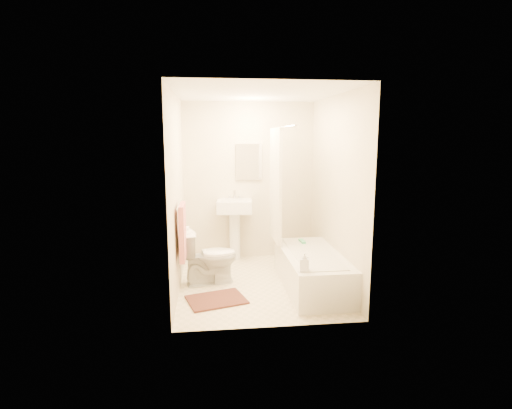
{
  "coord_description": "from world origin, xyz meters",
  "views": [
    {
      "loc": [
        -0.6,
        -4.89,
        1.9
      ],
      "look_at": [
        0.0,
        0.25,
        1.0
      ],
      "focal_mm": 28.0,
      "sensor_mm": 36.0,
      "label": 1
    }
  ],
  "objects": [
    {
      "name": "shower_curtain",
      "position": [
        0.3,
        0.5,
        1.22
      ],
      "size": [
        0.04,
        0.8,
        1.55
      ],
      "primitive_type": "cube",
      "color": "silver",
      "rests_on": "curtain_rod"
    },
    {
      "name": "towel",
      "position": [
        -0.93,
        -0.25,
        0.78
      ],
      "size": [
        0.06,
        0.45,
        0.66
      ],
      "primitive_type": "cube",
      "color": "#CC7266",
      "rests_on": "towel_bar"
    },
    {
      "name": "towel_bar",
      "position": [
        -0.96,
        -0.25,
        1.1
      ],
      "size": [
        0.02,
        0.6,
        0.02
      ],
      "primitive_type": "cylinder",
      "rotation": [
        1.57,
        0.0,
        0.0
      ],
      "color": "silver",
      "rests_on": "wall_left"
    },
    {
      "name": "curtain_rod",
      "position": [
        0.3,
        0.1,
        2.0
      ],
      "size": [
        0.03,
        1.7,
        0.03
      ],
      "primitive_type": "cylinder",
      "rotation": [
        1.57,
        0.0,
        0.0
      ],
      "color": "silver",
      "rests_on": "wall_back"
    },
    {
      "name": "ceiling",
      "position": [
        0.0,
        0.0,
        2.4
      ],
      "size": [
        2.4,
        2.4,
        0.0
      ],
      "primitive_type": "plane",
      "color": "white",
      "rests_on": "ground"
    },
    {
      "name": "floor",
      "position": [
        0.0,
        0.0,
        0.0
      ],
      "size": [
        2.4,
        2.4,
        0.0
      ],
      "primitive_type": "plane",
      "color": "beige",
      "rests_on": "ground"
    },
    {
      "name": "wall_left",
      "position": [
        -1.0,
        0.0,
        1.2
      ],
      "size": [
        0.02,
        2.4,
        2.4
      ],
      "primitive_type": "cube",
      "color": "beige",
      "rests_on": "ground"
    },
    {
      "name": "wall_back",
      "position": [
        0.0,
        1.2,
        1.2
      ],
      "size": [
        2.0,
        0.02,
        2.4
      ],
      "primitive_type": "cube",
      "color": "beige",
      "rests_on": "ground"
    },
    {
      "name": "bathtub",
      "position": [
        0.66,
        -0.2,
        0.22
      ],
      "size": [
        0.69,
        1.58,
        0.44
      ],
      "primitive_type": null,
      "color": "white",
      "rests_on": "floor"
    },
    {
      "name": "soap_bottle",
      "position": [
        0.4,
        -0.83,
        0.55
      ],
      "size": [
        0.12,
        0.12,
        0.21
      ],
      "primitive_type": "imported",
      "rotation": [
        0.0,
        0.0,
        -0.27
      ],
      "color": "white",
      "rests_on": "bathtub"
    },
    {
      "name": "scrub_brush",
      "position": [
        0.64,
        0.3,
        0.46
      ],
      "size": [
        0.07,
        0.19,
        0.04
      ],
      "primitive_type": "cube",
      "rotation": [
        0.0,
        0.0,
        0.06
      ],
      "color": "#4ABE7A",
      "rests_on": "bathtub"
    },
    {
      "name": "toilet_paper",
      "position": [
        -0.93,
        0.12,
        0.7
      ],
      "size": [
        0.11,
        0.12,
        0.12
      ],
      "primitive_type": "cylinder",
      "rotation": [
        0.0,
        1.57,
        0.0
      ],
      "color": "white",
      "rests_on": "wall_left"
    },
    {
      "name": "bath_mat",
      "position": [
        -0.55,
        -0.48,
        0.01
      ],
      "size": [
        0.76,
        0.65,
        0.02
      ],
      "primitive_type": "cube",
      "rotation": [
        0.0,
        0.0,
        0.28
      ],
      "color": "#4E2C1C",
      "rests_on": "floor"
    },
    {
      "name": "sink",
      "position": [
        -0.23,
        1.06,
        0.51
      ],
      "size": [
        0.55,
        0.46,
        1.02
      ],
      "primitive_type": null,
      "rotation": [
        0.0,
        0.0,
        -0.08
      ],
      "color": "white",
      "rests_on": "floor"
    },
    {
      "name": "mirror",
      "position": [
        0.0,
        1.18,
        1.5
      ],
      "size": [
        0.4,
        0.03,
        0.55
      ],
      "primitive_type": "cube",
      "color": "white",
      "rests_on": "wall_back"
    },
    {
      "name": "toilet",
      "position": [
        -0.63,
        0.1,
        0.35
      ],
      "size": [
        0.77,
        0.52,
        0.7
      ],
      "primitive_type": "imported",
      "rotation": [
        0.0,
        0.0,
        1.75
      ],
      "color": "white",
      "rests_on": "floor"
    },
    {
      "name": "wall_right",
      "position": [
        1.0,
        0.0,
        1.2
      ],
      "size": [
        0.02,
        2.4,
        2.4
      ],
      "primitive_type": "cube",
      "color": "beige",
      "rests_on": "ground"
    }
  ]
}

